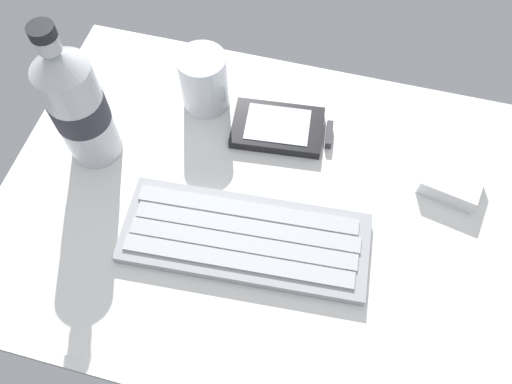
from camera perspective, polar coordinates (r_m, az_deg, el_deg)
name	(u,v)px	position (r cm, az deg, el deg)	size (l,w,h in cm)	color
ground_plane	(256,209)	(63.65, -0.05, -1.92)	(64.00, 48.00, 2.80)	silver
keyboard	(242,237)	(60.04, -1.54, -5.10)	(29.72, 13.06, 1.70)	#93969B
handheld_device	(282,128)	(68.20, 2.98, 7.15)	(13.31, 8.77, 1.50)	black
juice_cup	(204,83)	(69.18, -5.86, 12.10)	(6.40, 6.40, 8.50)	silver
water_bottle	(77,105)	(63.46, -19.47, 9.24)	(6.73, 6.73, 20.80)	silver
charger_block	(452,181)	(67.62, 21.14, 1.14)	(7.00, 5.60, 2.40)	white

